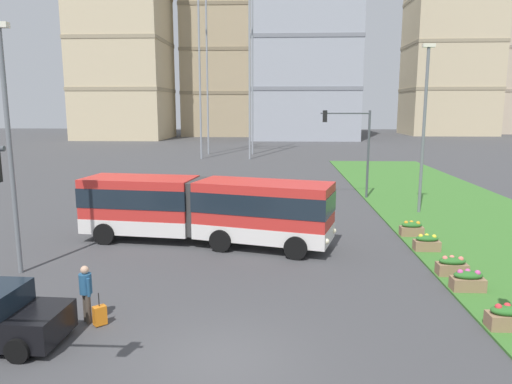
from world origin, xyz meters
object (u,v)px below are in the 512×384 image
at_px(flower_planter_0, 508,317).
at_px(apartment_tower_eastcentre, 453,23).
at_px(streetlight_left, 9,141).
at_px(apartment_tower_west, 121,19).
at_px(articulated_bus, 205,208).
at_px(flower_planter_2, 452,266).
at_px(flower_planter_3, 427,243).
at_px(flower_planter_1, 468,280).
at_px(traffic_light_far_right, 353,139).
at_px(flower_planter_4, 412,229).
at_px(rolling_suitcase, 100,315).
at_px(streetlight_median, 424,123).
at_px(apartment_tower_centre, 306,18).
at_px(car_navy_sedan, 162,196).
at_px(pedestrian_crossing, 86,290).
at_px(apartment_tower_westcentre, 234,12).

xyz_separation_m(flower_planter_0, apartment_tower_eastcentre, (32.37, 101.19, 24.51)).
height_order(streetlight_left, apartment_tower_west, apartment_tower_west).
bearing_deg(flower_planter_0, apartment_tower_west, 114.44).
bearing_deg(flower_planter_0, articulated_bus, 139.63).
height_order(flower_planter_2, flower_planter_3, same).
relative_size(flower_planter_1, traffic_light_far_right, 0.18).
bearing_deg(flower_planter_2, flower_planter_4, 90.00).
bearing_deg(rolling_suitcase, streetlight_median, 48.91).
height_order(flower_planter_4, apartment_tower_centre, apartment_tower_centre).
distance_m(car_navy_sedan, streetlight_median, 16.57).
bearing_deg(car_navy_sedan, flower_planter_4, -24.62).
bearing_deg(apartment_tower_eastcentre, flower_planter_1, -108.23).
bearing_deg(pedestrian_crossing, apartment_tower_centre, 82.88).
bearing_deg(pedestrian_crossing, flower_planter_3, 31.78).
distance_m(articulated_bus, flower_planter_3, 10.08).
height_order(streetlight_left, apartment_tower_centre, apartment_tower_centre).
xyz_separation_m(car_navy_sedan, pedestrian_crossing, (1.82, -16.39, 0.25)).
distance_m(flower_planter_2, apartment_tower_eastcentre, 104.95).
distance_m(flower_planter_1, flower_planter_4, 7.08).
height_order(apartment_tower_west, apartment_tower_westcentre, apartment_tower_westcentre).
relative_size(flower_planter_0, apartment_tower_westcentre, 0.02).
bearing_deg(flower_planter_3, articulated_bus, 174.55).
bearing_deg(car_navy_sedan, flower_planter_1, -43.97).
distance_m(articulated_bus, traffic_light_far_right, 14.54).
distance_m(flower_planter_0, traffic_light_far_right, 20.40).
distance_m(car_navy_sedan, flower_planter_4, 15.38).
distance_m(pedestrian_crossing, flower_planter_2, 12.95).
height_order(streetlight_median, apartment_tower_west, apartment_tower_west).
xyz_separation_m(flower_planter_4, apartment_tower_eastcentre, (32.37, 91.22, 24.51)).
distance_m(rolling_suitcase, flower_planter_1, 12.11).
distance_m(pedestrian_crossing, flower_planter_0, 12.17).
bearing_deg(apartment_tower_centre, apartment_tower_west, -179.19).
bearing_deg(flower_planter_3, apartment_tower_eastcentre, 70.94).
distance_m(flower_planter_4, apartment_tower_eastcentre, 99.85).
bearing_deg(flower_planter_3, car_navy_sedan, 147.63).
bearing_deg(streetlight_left, rolling_suitcase, -42.05).
relative_size(car_navy_sedan, flower_planter_1, 4.09).
xyz_separation_m(streetlight_left, streetlight_median, (18.34, 11.33, 0.30)).
relative_size(flower_planter_1, flower_planter_2, 1.00).
bearing_deg(apartment_tower_west, apartment_tower_westcentre, 33.12).
height_order(flower_planter_1, traffic_light_far_right, traffic_light_far_right).
distance_m(streetlight_left, streetlight_median, 21.56).
xyz_separation_m(flower_planter_2, flower_planter_4, (0.00, 5.56, 0.00)).
xyz_separation_m(flower_planter_0, streetlight_left, (-16.44, 4.06, 4.64)).
xyz_separation_m(pedestrian_crossing, flower_planter_1, (12.16, 2.91, -0.58)).
bearing_deg(apartment_tower_west, traffic_light_far_right, -60.12).
bearing_deg(apartment_tower_eastcentre, traffic_light_far_right, -112.62).
height_order(rolling_suitcase, traffic_light_far_right, traffic_light_far_right).
relative_size(articulated_bus, apartment_tower_centre, 0.26).
bearing_deg(car_navy_sedan, flower_planter_3, -32.37).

